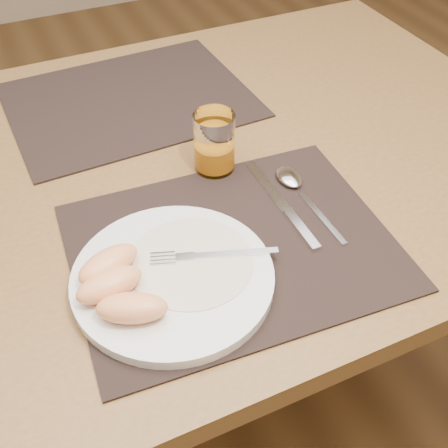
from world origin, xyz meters
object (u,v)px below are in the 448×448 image
(placemat_near, at_px, (232,246))
(table, at_px, (165,203))
(fork, at_px, (203,256))
(placemat_far, at_px, (130,100))
(plate, at_px, (173,278))
(juice_glass, at_px, (214,145))
(spoon, at_px, (293,183))
(knife, at_px, (286,210))

(placemat_near, bearing_deg, table, 97.07)
(fork, bearing_deg, placemat_far, 85.05)
(placemat_near, distance_m, fork, 0.06)
(table, distance_m, plate, 0.28)
(juice_glass, bearing_deg, fork, -118.07)
(placemat_far, relative_size, juice_glass, 4.48)
(placemat_far, relative_size, fork, 2.64)
(placemat_far, bearing_deg, spoon, -66.26)
(plate, xyz_separation_m, juice_glass, (0.15, 0.21, 0.04))
(placemat_far, height_order, juice_glass, juice_glass)
(table, bearing_deg, spoon, -39.01)
(spoon, height_order, juice_glass, juice_glass)
(placemat_far, xyz_separation_m, juice_glass, (0.06, -0.26, 0.05))
(placemat_near, relative_size, spoon, 2.36)
(placemat_near, bearing_deg, placemat_far, 91.68)
(table, bearing_deg, knife, -55.00)
(table, xyz_separation_m, placemat_near, (0.03, -0.22, 0.09))
(placemat_far, xyz_separation_m, spoon, (0.16, -0.36, 0.01))
(placemat_far, xyz_separation_m, plate, (-0.09, -0.47, 0.01))
(fork, xyz_separation_m, knife, (0.16, 0.05, -0.02))
(spoon, relative_size, juice_glass, 1.90)
(table, height_order, juice_glass, juice_glass)
(table, xyz_separation_m, knife, (0.13, -0.19, 0.09))
(juice_glass, bearing_deg, spoon, -45.48)
(fork, height_order, spoon, fork)
(table, bearing_deg, placemat_near, -82.93)
(placemat_near, bearing_deg, juice_glass, 73.97)
(plate, distance_m, juice_glass, 0.26)
(placemat_near, xyz_separation_m, spoon, (0.15, 0.08, 0.01))
(plate, bearing_deg, spoon, 23.80)
(spoon, xyz_separation_m, juice_glass, (-0.09, 0.10, 0.04))
(juice_glass, bearing_deg, placemat_near, -106.03)
(knife, distance_m, spoon, 0.06)
(knife, height_order, spoon, spoon)
(placemat_near, bearing_deg, spoon, 28.85)
(knife, bearing_deg, fork, -163.13)
(table, distance_m, fork, 0.26)
(placemat_near, xyz_separation_m, knife, (0.11, 0.03, 0.00))
(plate, bearing_deg, placemat_far, 79.34)
(knife, bearing_deg, placemat_near, -163.75)
(placemat_far, distance_m, juice_glass, 0.28)
(spoon, bearing_deg, plate, -156.20)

